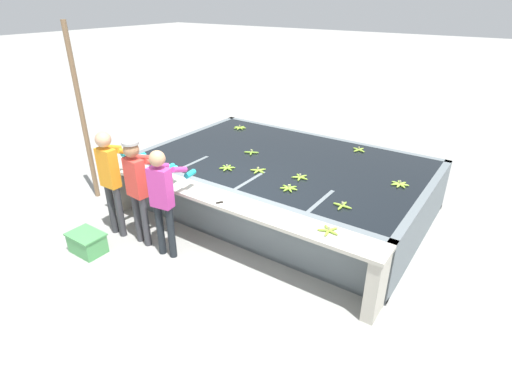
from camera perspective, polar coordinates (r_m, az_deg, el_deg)
ground_plane at (r=6.12m, az=-6.10°, el=-9.35°), size 80.00×80.00×0.00m
wash_tank at (r=7.33m, az=4.06°, el=1.29°), size 4.95×3.21×0.93m
work_ledge at (r=5.91m, az=-5.00°, el=-3.07°), size 4.95×0.45×0.93m
worker_0 at (r=6.58m, az=-20.00°, el=2.42°), size 0.41×0.72×1.75m
worker_1 at (r=6.20m, az=-16.51°, el=1.22°), size 0.44×0.73×1.70m
worker_2 at (r=5.82m, az=-13.15°, el=-0.32°), size 0.47×0.74×1.68m
banana_bunch_floating_0 at (r=6.63m, az=0.33°, el=3.11°), size 0.28×0.27×0.08m
banana_bunch_floating_1 at (r=8.85m, az=-2.34°, el=9.16°), size 0.27×0.28×0.08m
banana_bunch_floating_2 at (r=6.04m, az=4.71°, el=0.56°), size 0.28×0.28×0.08m
banana_bunch_floating_3 at (r=5.65m, az=12.22°, el=-1.92°), size 0.28×0.28×0.08m
banana_bunch_floating_4 at (r=7.78m, az=14.47°, el=5.86°), size 0.28×0.28×0.08m
banana_bunch_floating_5 at (r=6.74m, az=-4.15°, el=3.46°), size 0.28×0.28×0.08m
banana_bunch_floating_6 at (r=6.41m, az=6.32°, el=2.11°), size 0.27×0.28×0.08m
banana_bunch_floating_7 at (r=6.53m, az=19.85°, el=1.06°), size 0.28×0.27×0.08m
banana_bunch_floating_8 at (r=7.41m, az=-0.67°, el=5.69°), size 0.27×0.27×0.08m
banana_bunch_ledge_0 at (r=5.03m, az=10.32°, el=-5.42°), size 0.27×0.27×0.08m
knife_0 at (r=5.66m, az=-4.55°, el=-1.38°), size 0.22×0.30×0.02m
crate at (r=6.65m, az=-22.96°, el=-6.69°), size 0.55×0.39×0.32m
support_post_left at (r=7.92m, az=-23.57°, el=9.90°), size 0.09×0.09×3.20m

